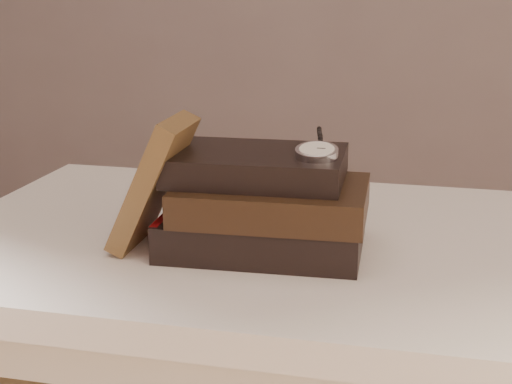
# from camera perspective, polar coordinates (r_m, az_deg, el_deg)

# --- Properties ---
(table) EXTENTS (1.00, 0.60, 0.75)m
(table) POSITION_cam_1_polar(r_m,az_deg,el_deg) (1.06, 3.50, -8.03)
(table) COLOR white
(table) RESTS_ON ground
(book_stack) EXTENTS (0.26, 0.19, 0.13)m
(book_stack) POSITION_cam_1_polar(r_m,az_deg,el_deg) (0.96, 0.66, -0.96)
(book_stack) COLOR black
(book_stack) RESTS_ON table
(journal) EXTENTS (0.10, 0.11, 0.17)m
(journal) POSITION_cam_1_polar(r_m,az_deg,el_deg) (0.97, -7.74, 0.70)
(journal) COLOR #46301A
(journal) RESTS_ON table
(pocket_watch) EXTENTS (0.05, 0.15, 0.02)m
(pocket_watch) POSITION_cam_1_polar(r_m,az_deg,el_deg) (0.92, 4.63, 3.13)
(pocket_watch) COLOR silver
(pocket_watch) RESTS_ON book_stack
(eyeglasses) EXTENTS (0.11, 0.13, 0.05)m
(eyeglasses) POSITION_cam_1_polar(r_m,az_deg,el_deg) (1.06, -3.35, 1.30)
(eyeglasses) COLOR silver
(eyeglasses) RESTS_ON book_stack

